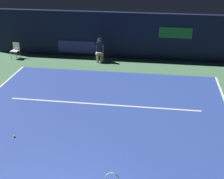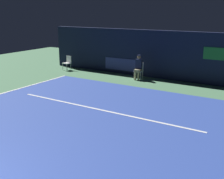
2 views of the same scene
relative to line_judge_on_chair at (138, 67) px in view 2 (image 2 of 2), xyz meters
The scene contains 6 objects.
ground_plane 7.38m from the line_judge_on_chair, 81.35° to the right, with size 30.11×30.11×0.00m, color #4C7A56.
court_surface 7.38m from the line_judge_on_chair, 81.35° to the right, with size 10.14×11.48×0.01m, color #2D479E.
line_service 5.42m from the line_judge_on_chair, 78.13° to the right, with size 7.91×0.10×0.01m, color white.
back_wall 1.56m from the line_judge_on_chair, 39.60° to the left, with size 14.96×0.33×2.60m.
line_judge_on_chair is the anchor object (origin of this frame).
courtside_chair_near 4.90m from the line_judge_on_chair, behind, with size 0.49×0.47×0.88m.
Camera 2 is at (5.84, -1.76, 3.67)m, focal length 46.40 mm.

